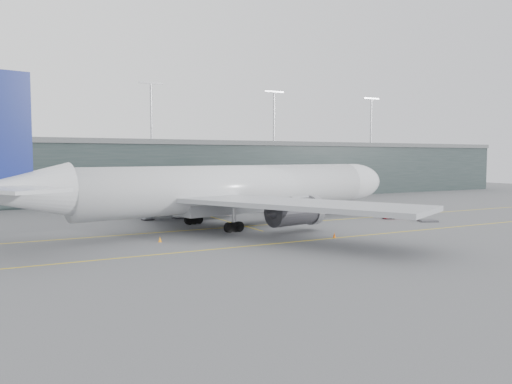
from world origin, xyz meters
name	(u,v)px	position (x,y,z in m)	size (l,w,h in m)	color
ground	(206,225)	(0.00, 0.00, 0.00)	(320.00, 320.00, 0.00)	#545459
taxiline_a	(216,228)	(0.00, -4.00, 0.01)	(160.00, 0.25, 0.02)	gold
taxiline_b	(266,244)	(0.00, -20.00, 0.01)	(160.00, 0.25, 0.02)	gold
taxiline_lead_main	(192,212)	(5.00, 20.00, 0.01)	(0.25, 60.00, 0.02)	gold
terminal	(123,170)	(0.00, 58.00, 7.62)	(240.00, 36.00, 29.00)	#1D2828
main_aircraft	(234,189)	(3.72, -2.56, 5.89)	(74.47, 68.99, 20.99)	silver
jet_bridge	(237,187)	(15.90, 21.95, 4.56)	(15.26, 43.82, 6.10)	#27272B
gse_cart	(389,214)	(31.75, -7.42, 0.83)	(2.53, 2.04, 1.49)	#A20B1A
baggage_dolly	(428,221)	(35.01, -13.33, 0.18)	(2.92, 2.34, 0.29)	#39393F
uld_a	(148,215)	(-6.59, 10.54, 0.93)	(2.22, 1.91, 1.78)	#37363B
uld_b	(178,213)	(-1.12, 10.75, 0.94)	(2.44, 2.23, 1.80)	#37363B
uld_c	(179,213)	(-1.06, 10.08, 0.94)	(2.28, 1.99, 1.80)	#37363B
cone_nose	(398,216)	(34.46, -6.91, 0.35)	(0.44, 0.44, 0.69)	#D0410B
cone_wing_stbd	(334,235)	(10.61, -19.89, 0.36)	(0.46, 0.46, 0.73)	orange
cone_wing_port	(227,214)	(8.71, 11.03, 0.31)	(0.39, 0.39, 0.63)	red
cone_tail	(160,239)	(-11.29, -12.08, 0.38)	(0.47, 0.47, 0.75)	orange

